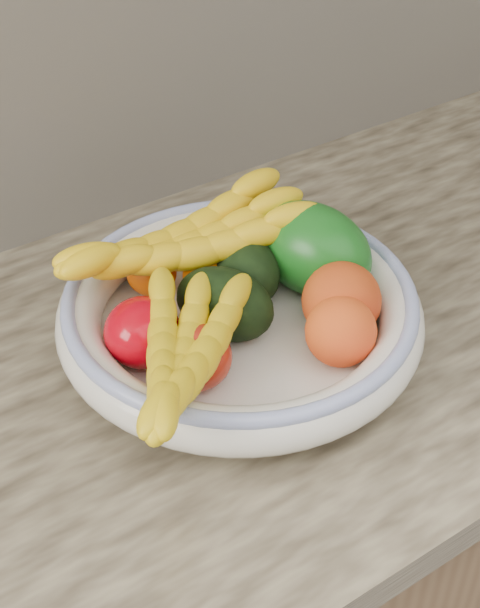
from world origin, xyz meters
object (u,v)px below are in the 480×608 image
object	(u,v)px
fruit_bowl	(240,312)
banana_bunch_back	(187,248)
banana_bunch_front	(183,362)
green_mango	(312,249)

from	to	relation	value
fruit_bowl	banana_bunch_back	xyz separation A→B (m)	(-0.01, 0.08, 0.04)
banana_bunch_front	fruit_bowl	bearing A→B (deg)	-17.88
banana_bunch_back	banana_bunch_front	bearing A→B (deg)	-119.55
green_mango	banana_bunch_back	xyz separation A→B (m)	(-0.12, 0.06, 0.01)
fruit_bowl	banana_bunch_front	xyz separation A→B (m)	(-0.11, -0.07, 0.03)
green_mango	banana_bunch_back	world-z (taller)	green_mango
fruit_bowl	banana_bunch_back	bearing A→B (deg)	99.09
green_mango	banana_bunch_front	size ratio (longest dim) A/B	0.54
green_mango	banana_bunch_back	bearing A→B (deg)	135.12
fruit_bowl	banana_bunch_front	size ratio (longest dim) A/B	1.45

